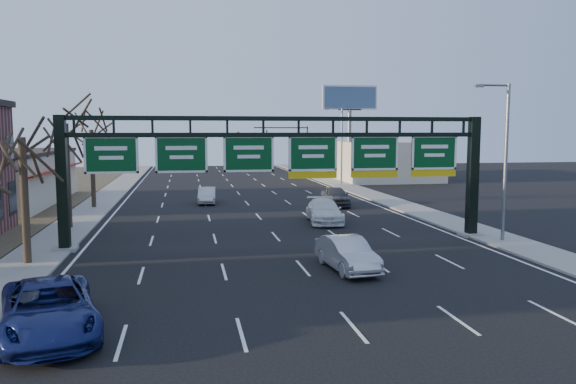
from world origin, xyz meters
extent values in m
plane|color=black|center=(0.00, 0.00, 0.00)|extent=(160.00, 160.00, 0.00)
cube|color=gray|center=(-12.80, 20.00, 0.06)|extent=(3.00, 120.00, 0.12)
cube|color=gray|center=(12.80, 20.00, 0.06)|extent=(3.00, 120.00, 0.12)
cube|color=white|center=(0.00, 20.00, 0.01)|extent=(21.60, 120.00, 0.01)
cube|color=black|center=(-11.70, 8.00, 3.60)|extent=(0.55, 0.55, 7.20)
cube|color=gray|center=(-11.70, 8.00, 0.10)|extent=(1.20, 1.20, 0.20)
cube|color=black|center=(11.70, 8.00, 3.60)|extent=(0.55, 0.55, 7.20)
cube|color=gray|center=(11.70, 8.00, 0.10)|extent=(1.20, 1.20, 0.20)
cube|color=black|center=(0.00, 8.00, 7.05)|extent=(23.40, 0.25, 0.25)
cube|color=black|center=(0.00, 8.00, 6.15)|extent=(23.40, 0.25, 0.25)
cube|color=#043F19|center=(-9.17, 8.00, 5.10)|extent=(2.80, 0.10, 2.00)
cube|color=#043F19|center=(-5.50, 8.00, 5.10)|extent=(2.80, 0.10, 2.00)
cube|color=#043F19|center=(-1.83, 8.00, 5.10)|extent=(2.80, 0.10, 2.00)
cube|color=#043F19|center=(1.83, 8.00, 5.10)|extent=(2.80, 0.10, 2.00)
cube|color=yellow|center=(1.83, 8.00, 3.88)|extent=(2.80, 0.10, 0.40)
cube|color=#043F19|center=(5.50, 8.00, 5.10)|extent=(2.80, 0.10, 2.00)
cube|color=yellow|center=(5.50, 8.00, 3.88)|extent=(2.80, 0.10, 0.40)
cube|color=#043F19|center=(9.17, 8.00, 5.10)|extent=(2.80, 0.10, 2.00)
cube|color=yellow|center=(9.17, 8.00, 3.88)|extent=(2.80, 0.10, 0.40)
cube|color=#9D220F|center=(-16.40, 29.00, 3.00)|extent=(1.20, 18.00, 0.40)
cube|color=beige|center=(20.00, 50.00, 2.50)|extent=(12.00, 20.00, 5.00)
cylinder|color=#2C2418|center=(-12.80, 5.00, 3.16)|extent=(0.36, 0.36, 6.08)
cylinder|color=#2C2418|center=(-12.80, 15.00, 3.54)|extent=(0.36, 0.36, 6.84)
cylinder|color=#2C2418|center=(-12.80, 25.00, 3.35)|extent=(0.36, 0.36, 6.46)
cylinder|color=slate|center=(12.60, 6.00, 4.62)|extent=(0.20, 0.20, 9.00)
cylinder|color=slate|center=(11.70, 6.00, 9.02)|extent=(1.80, 0.12, 0.12)
cube|color=slate|center=(10.80, 6.00, 8.97)|extent=(0.50, 0.22, 0.15)
cylinder|color=slate|center=(12.60, 40.00, 4.62)|extent=(0.20, 0.20, 9.00)
cylinder|color=slate|center=(11.70, 40.00, 9.02)|extent=(1.80, 0.12, 0.12)
cube|color=slate|center=(10.80, 40.00, 8.97)|extent=(0.50, 0.22, 0.15)
cylinder|color=slate|center=(15.00, 45.00, 4.50)|extent=(0.50, 0.50, 9.00)
cube|color=slate|center=(15.00, 45.00, 9.00)|extent=(3.00, 0.30, 0.20)
cube|color=white|center=(15.00, 45.00, 10.50)|extent=(7.00, 0.30, 3.00)
cube|color=#425F85|center=(15.00, 44.80, 10.50)|extent=(6.60, 0.05, 2.60)
cylinder|color=black|center=(11.80, 55.00, 3.50)|extent=(0.18, 0.18, 7.00)
cylinder|color=black|center=(8.00, 55.00, 6.80)|extent=(7.60, 0.14, 0.14)
imported|color=black|center=(6.00, 55.00, 6.00)|extent=(0.20, 0.20, 1.00)
imported|color=black|center=(2.00, 55.00, 6.00)|extent=(0.54, 0.54, 1.62)
imported|color=navy|center=(-9.59, -5.00, 0.83)|extent=(4.19, 6.50, 1.67)
imported|color=#B5B5BA|center=(1.93, 1.30, 0.76)|extent=(2.08, 4.75, 1.52)
imported|color=white|center=(4.19, 14.61, 0.79)|extent=(2.82, 5.69, 1.59)
imported|color=#3E4043|center=(7.22, 22.93, 0.84)|extent=(2.34, 5.05, 1.68)
imported|color=silver|center=(-3.48, 26.54, 0.70)|extent=(1.76, 4.35, 1.40)
camera|label=1|loc=(-5.30, -23.07, 6.38)|focal=35.00mm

